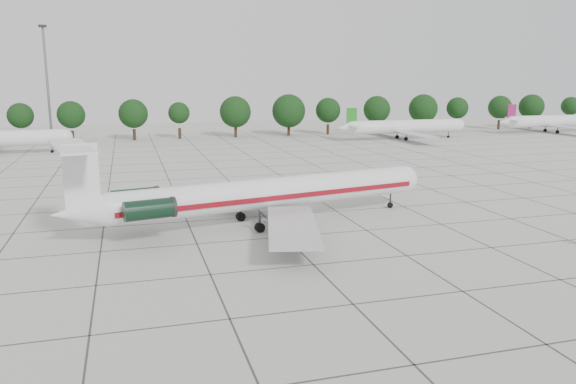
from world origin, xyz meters
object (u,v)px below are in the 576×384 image
floodlight_mast (47,76)px  main_airliner (255,194)px  bg_airliner_d (405,127)px  bg_airliner_e (555,121)px

floodlight_mast → main_airliner: bearing=-72.1°
bg_airliner_d → floodlight_mast: bearing=163.8°
main_airliner → bg_airliner_d: main_airliner is taller
main_airliner → floodlight_mast: 92.53m
main_airliner → bg_airliner_d: (49.96, 64.77, -0.24)m
main_airliner → bg_airliner_d: 81.80m
bg_airliner_e → floodlight_mast: floodlight_mast is taller
bg_airliner_d → floodlight_mast: 82.19m
bg_airliner_d → bg_airliner_e: bearing=5.0°
bg_airliner_d → bg_airliner_e: same height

